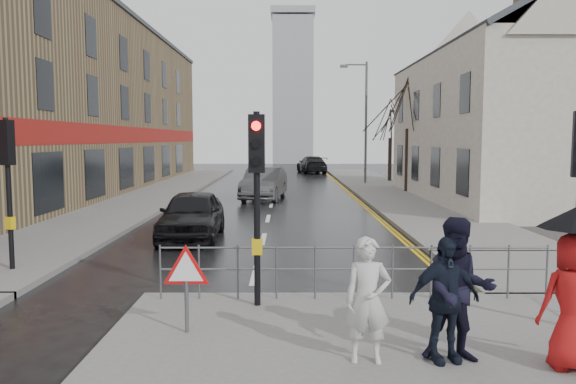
{
  "coord_description": "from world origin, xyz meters",
  "views": [
    {
      "loc": [
        0.72,
        -9.5,
        3.07
      ],
      "look_at": [
        0.76,
        5.39,
        1.66
      ],
      "focal_mm": 35.0,
      "sensor_mm": 36.0,
      "label": 1
    }
  ],
  "objects_px": {
    "pedestrian_d": "(444,299)",
    "car_mid": "(264,184)",
    "pedestrian_a": "(368,300)",
    "pedestrian_with_umbrella": "(575,282)",
    "car_parked": "(192,215)",
    "pedestrian_b": "(459,290)"
  },
  "relations": [
    {
      "from": "car_parked",
      "to": "pedestrian_with_umbrella",
      "type": "bearing_deg",
      "value": -58.47
    },
    {
      "from": "pedestrian_b",
      "to": "car_parked",
      "type": "height_order",
      "value": "pedestrian_b"
    },
    {
      "from": "pedestrian_d",
      "to": "car_parked",
      "type": "relative_size",
      "value": 0.38
    },
    {
      "from": "pedestrian_with_umbrella",
      "to": "pedestrian_d",
      "type": "bearing_deg",
      "value": 170.5
    },
    {
      "from": "car_mid",
      "to": "pedestrian_with_umbrella",
      "type": "bearing_deg",
      "value": -69.99
    },
    {
      "from": "car_mid",
      "to": "car_parked",
      "type": "bearing_deg",
      "value": -91.55
    },
    {
      "from": "pedestrian_a",
      "to": "pedestrian_b",
      "type": "height_order",
      "value": "pedestrian_b"
    },
    {
      "from": "pedestrian_a",
      "to": "pedestrian_with_umbrella",
      "type": "relative_size",
      "value": 0.79
    },
    {
      "from": "pedestrian_b",
      "to": "pedestrian_with_umbrella",
      "type": "height_order",
      "value": "pedestrian_with_umbrella"
    },
    {
      "from": "pedestrian_a",
      "to": "car_mid",
      "type": "relative_size",
      "value": 0.34
    },
    {
      "from": "pedestrian_b",
      "to": "pedestrian_d",
      "type": "height_order",
      "value": "pedestrian_b"
    },
    {
      "from": "car_mid",
      "to": "pedestrian_a",
      "type": "bearing_deg",
      "value": -76.63
    },
    {
      "from": "pedestrian_a",
      "to": "car_parked",
      "type": "xyz_separation_m",
      "value": [
        -3.98,
        9.96,
        -0.22
      ]
    },
    {
      "from": "pedestrian_b",
      "to": "pedestrian_with_umbrella",
      "type": "bearing_deg",
      "value": -3.07
    },
    {
      "from": "pedestrian_a",
      "to": "pedestrian_with_umbrella",
      "type": "height_order",
      "value": "pedestrian_with_umbrella"
    },
    {
      "from": "pedestrian_a",
      "to": "pedestrian_with_umbrella",
      "type": "bearing_deg",
      "value": -3.17
    },
    {
      "from": "car_parked",
      "to": "pedestrian_b",
      "type": "bearing_deg",
      "value": -63.62
    },
    {
      "from": "pedestrian_b",
      "to": "car_parked",
      "type": "xyz_separation_m",
      "value": [
        -5.18,
        9.93,
        -0.35
      ]
    },
    {
      "from": "pedestrian_with_umbrella",
      "to": "car_parked",
      "type": "relative_size",
      "value": 0.48
    },
    {
      "from": "pedestrian_d",
      "to": "car_mid",
      "type": "relative_size",
      "value": 0.34
    },
    {
      "from": "pedestrian_with_umbrella",
      "to": "pedestrian_d",
      "type": "relative_size",
      "value": 1.25
    },
    {
      "from": "pedestrian_a",
      "to": "car_parked",
      "type": "bearing_deg",
      "value": 113.9
    }
  ]
}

